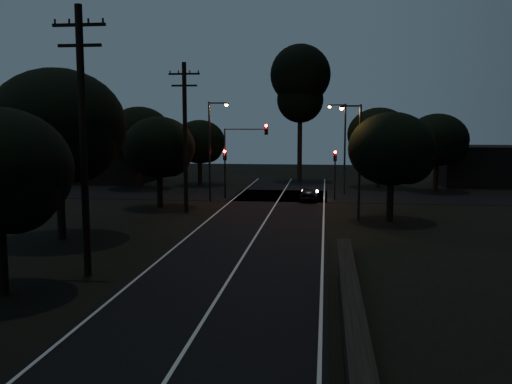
# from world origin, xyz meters

# --- Properties ---
(road_surface) EXTENTS (60.00, 70.00, 0.03)m
(road_surface) POSITION_xyz_m (0.00, 31.12, 0.01)
(road_surface) COLOR black
(road_surface) RESTS_ON ground
(utility_pole_mid) EXTENTS (2.20, 0.30, 11.00)m
(utility_pole_mid) POSITION_xyz_m (-6.00, 15.00, 5.74)
(utility_pole_mid) COLOR black
(utility_pole_mid) RESTS_ON ground
(utility_pole_far) EXTENTS (2.20, 0.30, 10.50)m
(utility_pole_far) POSITION_xyz_m (-6.00, 32.00, 5.48)
(utility_pole_far) COLOR black
(utility_pole_far) RESTS_ON ground
(tree_left_b) EXTENTS (5.45, 5.45, 6.92)m
(tree_left_b) POSITION_xyz_m (-7.81, 11.89, 4.49)
(tree_left_b) COLOR black
(tree_left_b) RESTS_ON ground
(tree_left_c) EXTENTS (7.32, 7.32, 9.25)m
(tree_left_c) POSITION_xyz_m (-10.24, 21.85, 5.98)
(tree_left_c) COLOR black
(tree_left_c) RESTS_ON ground
(tree_left_d) EXTENTS (5.36, 5.36, 6.80)m
(tree_left_d) POSITION_xyz_m (-8.31, 33.89, 4.40)
(tree_left_d) COLOR black
(tree_left_d) RESTS_ON ground
(tree_far_nw) EXTENTS (5.24, 5.24, 6.63)m
(tree_far_nw) POSITION_xyz_m (-8.81, 49.89, 4.29)
(tree_far_nw) COLOR black
(tree_far_nw) RESTS_ON ground
(tree_far_w) EXTENTS (6.19, 6.19, 7.89)m
(tree_far_w) POSITION_xyz_m (-13.78, 45.87, 5.12)
(tree_far_w) COLOR black
(tree_far_w) RESTS_ON ground
(tree_far_ne) EXTENTS (6.19, 6.19, 7.83)m
(tree_far_ne) POSITION_xyz_m (9.22, 49.87, 5.07)
(tree_far_ne) COLOR black
(tree_far_ne) RESTS_ON ground
(tree_far_e) EXTENTS (5.66, 5.66, 7.19)m
(tree_far_e) POSITION_xyz_m (14.20, 46.89, 4.66)
(tree_far_e) COLOR black
(tree_far_e) RESTS_ON ground
(tree_right_a) EXTENTS (5.53, 5.53, 7.03)m
(tree_right_a) POSITION_xyz_m (8.20, 29.89, 4.56)
(tree_right_a) COLOR black
(tree_right_a) RESTS_ON ground
(tall_pine) EXTENTS (6.47, 6.47, 14.71)m
(tall_pine) POSITION_xyz_m (1.00, 55.00, 10.61)
(tall_pine) COLOR black
(tall_pine) RESTS_ON ground
(building_left) EXTENTS (10.00, 8.00, 4.40)m
(building_left) POSITION_xyz_m (-20.00, 52.00, 2.20)
(building_left) COLOR black
(building_left) RESTS_ON ground
(building_right) EXTENTS (9.00, 7.00, 4.00)m
(building_right) POSITION_xyz_m (20.00, 53.00, 2.00)
(building_right) COLOR black
(building_right) RESTS_ON ground
(signal_left) EXTENTS (0.28, 0.35, 4.10)m
(signal_left) POSITION_xyz_m (-4.60, 39.99, 2.84)
(signal_left) COLOR black
(signal_left) RESTS_ON ground
(signal_right) EXTENTS (0.28, 0.35, 4.10)m
(signal_right) POSITION_xyz_m (4.60, 39.99, 2.84)
(signal_right) COLOR black
(signal_right) RESTS_ON ground
(signal_mast) EXTENTS (3.70, 0.35, 6.25)m
(signal_mast) POSITION_xyz_m (-2.91, 39.99, 4.34)
(signal_mast) COLOR black
(signal_mast) RESTS_ON ground
(streetlight_a) EXTENTS (1.66, 0.26, 8.00)m
(streetlight_a) POSITION_xyz_m (-5.31, 38.00, 4.64)
(streetlight_a) COLOR black
(streetlight_a) RESTS_ON ground
(streetlight_b) EXTENTS (1.66, 0.26, 8.00)m
(streetlight_b) POSITION_xyz_m (5.31, 44.00, 4.64)
(streetlight_b) COLOR black
(streetlight_b) RESTS_ON ground
(streetlight_c) EXTENTS (1.46, 0.26, 7.50)m
(streetlight_c) POSITION_xyz_m (5.83, 30.00, 4.35)
(streetlight_c) COLOR black
(streetlight_c) RESTS_ON ground
(car) EXTENTS (1.48, 3.49, 1.18)m
(car) POSITION_xyz_m (2.51, 39.00, 0.59)
(car) COLOR black
(car) RESTS_ON ground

